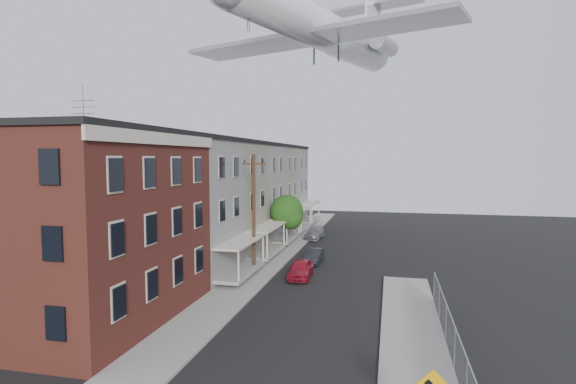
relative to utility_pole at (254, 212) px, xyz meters
name	(u,v)px	position (x,y,z in m)	size (l,w,h in m)	color
sidewalk_left	(275,256)	(0.10, 6.00, -4.61)	(3.00, 62.00, 0.12)	gray
sidewalk_right	(415,356)	(11.10, -12.00, -4.61)	(3.00, 26.00, 0.12)	gray
curb_left	(291,257)	(1.55, 6.00, -4.60)	(0.15, 62.00, 0.14)	gray
curb_right	(381,352)	(9.65, -12.00, -4.60)	(0.15, 26.00, 0.14)	gray
corner_building	(80,224)	(-6.40, -11.00, 0.49)	(10.31, 12.30, 12.15)	#3D1B13
row_house_a	(166,206)	(-6.36, -1.50, 0.45)	(11.98, 7.00, 10.30)	#60615E
row_house_b	(204,198)	(-6.36, 5.50, 0.45)	(11.98, 7.00, 10.30)	gray
row_house_c	(231,192)	(-6.36, 12.50, 0.45)	(11.98, 7.00, 10.30)	#60615E
row_house_d	(251,188)	(-6.36, 19.50, 0.45)	(11.98, 7.00, 10.30)	gray
row_house_e	(267,185)	(-6.36, 26.50, 0.45)	(11.98, 7.00, 10.30)	#60615E
chainlink_fence	(455,348)	(12.60, -13.00, -3.68)	(0.06, 18.06, 1.90)	gray
utility_pole	(254,212)	(0.00, 0.00, 0.00)	(1.80, 0.26, 9.00)	black
street_tree	(288,213)	(0.33, 9.92, -1.22)	(3.22, 3.20, 5.20)	black
car_near	(301,269)	(3.64, -0.28, -4.00)	(1.58, 3.93, 1.34)	maroon
car_mid	(314,256)	(3.80, 4.57, -4.10)	(1.22, 3.51, 1.16)	black
car_far	(315,233)	(2.00, 15.64, -4.08)	(1.66, 4.08, 1.18)	slate
airplane	(324,31)	(3.65, 10.65, 15.88)	(26.07, 29.85, 8.69)	white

